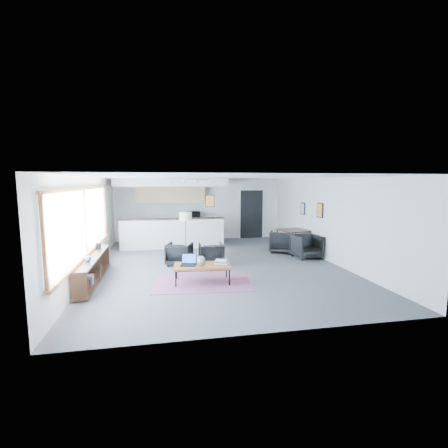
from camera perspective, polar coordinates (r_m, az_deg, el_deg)
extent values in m
cube|color=#464648|center=(9.77, -1.21, -7.24)|extent=(7.00, 9.00, 0.01)
cube|color=white|center=(9.45, -1.26, 8.26)|extent=(7.00, 9.00, 0.01)
cube|color=silver|center=(13.96, -4.40, 2.61)|extent=(7.00, 0.01, 2.60)
cube|color=silver|center=(5.20, 7.31, -5.60)|extent=(7.00, 0.01, 2.60)
cube|color=silver|center=(9.58, -22.37, -0.14)|extent=(0.01, 9.00, 2.60)
cube|color=silver|center=(10.69, 17.62, 0.81)|extent=(0.01, 9.00, 2.60)
cube|color=#8CBFFF|center=(8.67, -23.36, 0.41)|extent=(0.02, 5.80, 1.55)
cube|color=brown|center=(8.79, -22.90, -4.77)|extent=(0.10, 5.95, 0.06)
cube|color=brown|center=(8.61, -23.51, 5.70)|extent=(0.06, 5.95, 0.06)
cube|color=brown|center=(5.89, -29.11, -2.97)|extent=(0.06, 0.06, 1.60)
cube|color=brown|center=(8.67, -23.23, 0.41)|extent=(0.06, 0.06, 1.60)
cube|color=brown|center=(11.50, -20.23, 2.14)|extent=(0.06, 0.06, 1.60)
cube|color=black|center=(8.68, -22.10, -5.41)|extent=(0.35, 3.00, 0.05)
cube|color=black|center=(8.82, -21.92, -9.03)|extent=(0.35, 3.00, 0.05)
cube|color=black|center=(7.38, -24.15, -10.07)|extent=(0.33, 0.04, 0.55)
cube|color=black|center=(8.75, -22.01, -7.27)|extent=(0.33, 0.04, 0.55)
cube|color=black|center=(10.14, -20.47, -5.22)|extent=(0.33, 0.04, 0.55)
cube|color=#3359A5|center=(7.57, -23.82, -10.85)|extent=(0.18, 0.04, 0.20)
cube|color=silver|center=(7.72, -23.55, -10.40)|extent=(0.18, 0.04, 0.22)
cube|color=maroon|center=(7.88, -23.29, -9.96)|extent=(0.18, 0.04, 0.24)
cube|color=black|center=(8.04, -23.02, -9.74)|extent=(0.18, 0.04, 0.20)
cube|color=#3359A5|center=(8.20, -22.78, -9.33)|extent=(0.18, 0.04, 0.22)
cube|color=silver|center=(8.36, -22.55, -8.93)|extent=(0.18, 0.04, 0.24)
cube|color=maroon|center=(8.52, -22.31, -8.75)|extent=(0.18, 0.04, 0.20)
cube|color=black|center=(8.68, -22.10, -8.38)|extent=(0.18, 0.04, 0.22)
cube|color=#3359A5|center=(8.84, -21.89, -8.02)|extent=(0.18, 0.03, 0.24)
cube|color=silver|center=(9.01, -21.68, -7.86)|extent=(0.18, 0.03, 0.20)
cube|color=maroon|center=(9.16, -21.49, -7.52)|extent=(0.18, 0.03, 0.22)
cube|color=black|center=(9.32, -21.31, -7.20)|extent=(0.18, 0.04, 0.24)
cube|color=black|center=(9.43, -21.22, -3.67)|extent=(0.14, 0.02, 0.18)
sphere|color=#264C99|center=(8.08, -22.80, -5.68)|extent=(0.14, 0.14, 0.14)
cube|color=white|center=(12.17, -8.99, -1.73)|extent=(3.80, 0.25, 1.10)
cube|color=black|center=(12.10, -9.04, 0.89)|extent=(3.85, 0.32, 0.04)
cube|color=white|center=(13.62, -9.21, -1.19)|extent=(3.80, 0.60, 0.90)
cube|color=#2D2D2D|center=(13.56, -9.25, 0.73)|extent=(3.82, 0.62, 0.04)
cube|color=tan|center=(13.63, -9.36, 5.15)|extent=(2.80, 0.35, 0.70)
cube|color=white|center=(12.92, -9.31, 7.25)|extent=(4.20, 1.80, 0.30)
cube|color=black|center=(12.18, -2.49, 4.04)|extent=(0.35, 0.03, 0.45)
cube|color=orange|center=(12.17, -2.48, 4.04)|extent=(0.30, 0.01, 0.40)
cube|color=black|center=(14.35, 4.82, 1.73)|extent=(1.00, 0.12, 2.10)
cube|color=white|center=(14.23, 2.79, 1.70)|extent=(0.06, 0.10, 2.10)
cube|color=white|center=(14.51, 6.78, 1.77)|extent=(0.06, 0.10, 2.10)
cube|color=white|center=(14.29, 4.85, 6.00)|extent=(1.10, 0.10, 0.06)
cube|color=silver|center=(11.56, -6.09, 7.84)|extent=(1.60, 0.04, 0.04)
cylinder|color=silver|center=(11.52, -9.34, 7.39)|extent=(0.07, 0.07, 0.09)
cylinder|color=silver|center=(11.54, -7.09, 7.43)|extent=(0.07, 0.07, 0.09)
cylinder|color=silver|center=(11.58, -4.85, 7.46)|extent=(0.07, 0.07, 0.09)
cylinder|color=silver|center=(11.64, -2.63, 7.48)|extent=(0.07, 0.07, 0.09)
cube|color=black|center=(11.00, 16.51, 2.33)|extent=(0.03, 0.38, 0.48)
cube|color=orange|center=(10.99, 16.44, 2.33)|extent=(0.00, 0.32, 0.42)
cube|color=black|center=(12.17, 13.68, 2.65)|extent=(0.03, 0.34, 0.44)
cube|color=#859FC5|center=(12.16, 13.62, 2.65)|extent=(0.00, 0.28, 0.38)
cube|color=#673651|center=(8.14, -3.83, -10.18)|extent=(2.50, 1.82, 0.01)
cube|color=brown|center=(8.03, -3.85, -7.34)|extent=(1.43, 0.85, 0.05)
cube|color=black|center=(7.78, -8.47, -9.59)|extent=(0.03, 0.03, 0.40)
cube|color=black|center=(8.39, -8.33, -8.33)|extent=(0.03, 0.03, 0.40)
cube|color=black|center=(7.84, 0.98, -9.38)|extent=(0.03, 0.03, 0.40)
cube|color=black|center=(8.44, 0.41, -8.15)|extent=(0.03, 0.03, 0.40)
cube|color=black|center=(7.73, -3.74, -8.17)|extent=(1.31, 0.14, 0.03)
cube|color=black|center=(8.34, -3.96, -7.00)|extent=(1.31, 0.14, 0.03)
cube|color=black|center=(7.98, -6.29, -7.19)|extent=(0.42, 0.35, 0.02)
cube|color=black|center=(8.08, -6.14, -6.05)|extent=(0.37, 0.16, 0.24)
cube|color=blue|center=(8.07, -6.14, -6.06)|extent=(0.33, 0.14, 0.21)
sphere|color=gray|center=(7.97, -4.01, -6.44)|extent=(0.22, 0.22, 0.22)
cube|color=silver|center=(8.10, -0.43, -6.87)|extent=(0.40, 0.36, 0.04)
cube|color=#3359A5|center=(8.09, -0.43, -6.62)|extent=(0.36, 0.33, 0.03)
cube|color=silver|center=(8.06, -0.53, -6.44)|extent=(0.33, 0.30, 0.03)
cube|color=#E5590C|center=(7.86, -2.41, -7.44)|extent=(0.13, 0.13, 0.01)
imported|color=black|center=(9.82, -7.86, -5.03)|extent=(0.88, 0.85, 0.72)
imported|color=black|center=(9.69, -2.27, -5.14)|extent=(0.72, 0.68, 0.72)
cylinder|color=black|center=(11.11, -6.67, -5.38)|extent=(0.27, 0.27, 0.03)
cylinder|color=black|center=(10.99, -6.72, -2.20)|extent=(0.02, 0.02, 1.23)
cylinder|color=beige|center=(10.90, -6.77, 1.34)|extent=(0.44, 0.44, 0.27)
cube|color=black|center=(11.73, 12.22, -1.09)|extent=(1.14, 1.14, 0.04)
cylinder|color=black|center=(11.23, 11.80, -3.49)|extent=(0.05, 0.05, 0.74)
cylinder|color=black|center=(11.88, 9.36, -2.84)|extent=(0.05, 0.05, 0.74)
cylinder|color=black|center=(11.74, 15.00, -3.11)|extent=(0.05, 0.05, 0.74)
cylinder|color=black|center=(12.37, 12.49, -2.51)|extent=(0.05, 0.05, 0.74)
imported|color=black|center=(10.87, 14.32, -3.99)|extent=(0.76, 0.72, 0.72)
imported|color=black|center=(11.59, 10.09, -3.21)|extent=(0.88, 0.86, 0.70)
imported|color=black|center=(13.59, -5.43, 1.72)|extent=(0.59, 0.35, 0.39)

